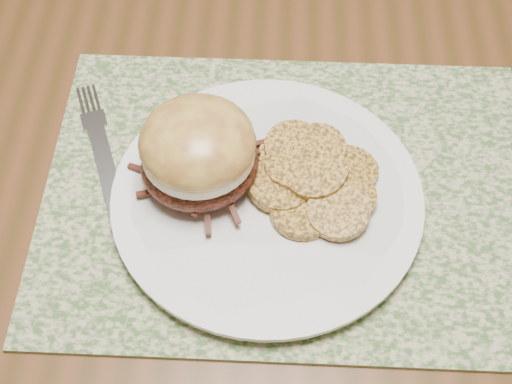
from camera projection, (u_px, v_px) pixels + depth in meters
ground at (222, 301)px, 1.42m from camera, size 3.50×3.50×0.00m
dining_table at (200, 55)px, 0.87m from camera, size 1.50×0.90×0.75m
placemat at (291, 191)px, 0.65m from camera, size 0.45×0.33×0.00m
dinner_plate at (267, 198)px, 0.63m from camera, size 0.26×0.26×0.02m
pork_sandwich at (198, 152)px, 0.61m from camera, size 0.13×0.13×0.08m
roasted_potatoes at (312, 177)px, 0.63m from camera, size 0.13×0.14×0.03m
fork at (104, 159)px, 0.67m from camera, size 0.09×0.19×0.00m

